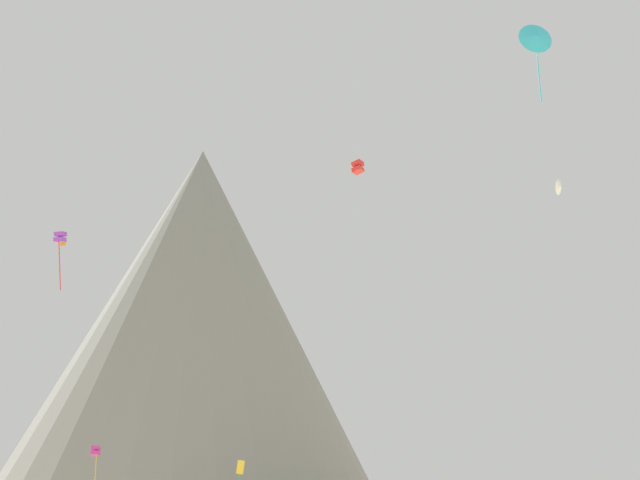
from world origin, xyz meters
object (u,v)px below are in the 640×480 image
object	(u,v)px
rock_massif	(195,346)
kite_red_high	(358,167)
kite_violet_high	(60,238)
kite_white_high	(560,187)
kite_magenta_low	(96,452)
kite_cyan_high	(536,38)
kite_gold_low	(240,470)
kite_orange_high	(63,242)

from	to	relation	value
rock_massif	kite_red_high	world-z (taller)	rock_massif
kite_red_high	kite_violet_high	distance (m)	27.14
rock_massif	kite_white_high	size ratio (longest dim) A/B	53.88
kite_magenta_low	kite_cyan_high	distance (m)	59.11
kite_red_high	kite_gold_low	bearing A→B (deg)	-107.71
kite_gold_low	kite_magenta_low	distance (m)	16.34
kite_white_high	kite_orange_high	world-z (taller)	kite_white_high
rock_massif	kite_cyan_high	distance (m)	85.74
rock_massif	kite_white_high	distance (m)	78.04
rock_massif	kite_orange_high	distance (m)	56.45
kite_white_high	kite_red_high	distance (m)	18.22
kite_cyan_high	kite_red_high	bearing A→B (deg)	119.04
kite_violet_high	kite_red_high	bearing A→B (deg)	20.78
kite_orange_high	kite_red_high	bearing A→B (deg)	63.16
kite_white_high	kite_violet_high	bearing A→B (deg)	119.93
kite_gold_low	kite_violet_high	size ratio (longest dim) A/B	0.60
kite_cyan_high	kite_white_high	bearing A→B (deg)	61.68
rock_massif	kite_gold_low	distance (m)	53.32
kite_white_high	kite_gold_low	world-z (taller)	kite_white_high
kite_white_high	kite_magenta_low	bearing A→B (deg)	96.46
kite_gold_low	kite_cyan_high	bearing A→B (deg)	159.41
kite_orange_high	kite_violet_high	size ratio (longest dim) A/B	0.16
kite_gold_low	kite_cyan_high	xyz separation A→B (m)	(21.32, -31.26, 29.88)
kite_white_high	kite_orange_high	distance (m)	45.41
kite_cyan_high	rock_massif	bearing A→B (deg)	107.59
rock_massif	kite_red_high	distance (m)	65.09
kite_cyan_high	kite_magenta_low	bearing A→B (deg)	131.34
kite_red_high	kite_magenta_low	xyz separation A→B (m)	(-25.26, 19.54, -24.53)
kite_gold_low	kite_violet_high	world-z (taller)	kite_violet_high
kite_magenta_low	kite_violet_high	distance (m)	26.12
kite_magenta_low	kite_cyan_high	world-z (taller)	kite_cyan_high
kite_gold_low	kite_red_high	world-z (taller)	kite_red_high
kite_red_high	kite_cyan_high	distance (m)	21.23
kite_orange_high	kite_magenta_low	bearing A→B (deg)	157.11
kite_gold_low	kite_violet_high	bearing A→B (deg)	76.14
kite_gold_low	kite_white_high	bearing A→B (deg)	175.62
kite_red_high	kite_orange_high	bearing A→B (deg)	-67.78
rock_massif	kite_gold_low	xyz separation A→B (m)	(8.49, -48.56, -20.31)
kite_gold_low	kite_magenta_low	size ratio (longest dim) A/B	0.71
kite_violet_high	kite_white_high	bearing A→B (deg)	9.73
kite_red_high	kite_magenta_low	world-z (taller)	kite_red_high
kite_red_high	kite_cyan_high	size ratio (longest dim) A/B	0.19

